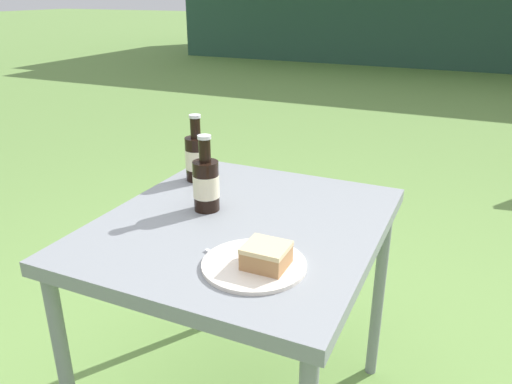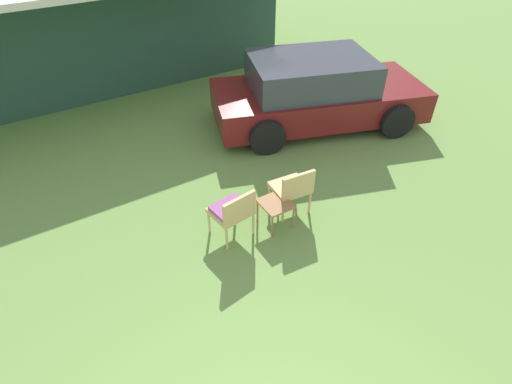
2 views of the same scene
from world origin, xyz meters
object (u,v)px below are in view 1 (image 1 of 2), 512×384
object	(u,v)px
cake_on_plate	(259,261)
patio_table	(242,243)
cola_bottle_far	(197,157)
cola_bottle_near	(206,183)

from	to	relation	value
cake_on_plate	patio_table	bearing A→B (deg)	125.35
patio_table	cake_on_plate	world-z (taller)	cake_on_plate
patio_table	cola_bottle_far	size ratio (longest dim) A/B	3.81
patio_table	cola_bottle_far	world-z (taller)	cola_bottle_far
cake_on_plate	cola_bottle_far	size ratio (longest dim) A/B	1.10
cake_on_plate	cola_bottle_far	xyz separation A→B (m)	(-0.44, 0.45, 0.06)
cake_on_plate	cola_bottle_near	bearing A→B (deg)	139.12
cola_bottle_near	cola_bottle_far	bearing A→B (deg)	127.06
cola_bottle_far	patio_table	bearing A→B (deg)	-39.36
cola_bottle_near	cola_bottle_far	distance (m)	0.26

